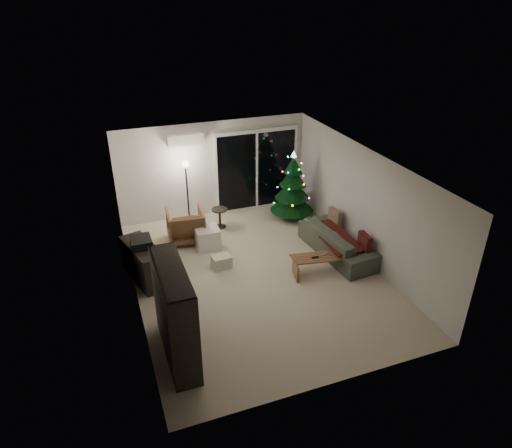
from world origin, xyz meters
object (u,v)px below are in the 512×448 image
Objects in this scene: bookshelf at (162,317)px; media_cabinet at (144,263)px; armchair at (186,225)px; sofa at (338,241)px; christmas_tree at (293,185)px; coffee_table at (321,264)px.

bookshelf is 2.45m from media_cabinet.
armchair is 3.62m from sofa.
media_cabinet is at bearing -158.45° from christmas_tree.
coffee_table is at bearing 122.42° from sofa.
christmas_tree is at bearing -169.82° from armchair.
armchair is 3.39m from coffee_table.
media_cabinet is at bearing 174.04° from coffee_table.
media_cabinet reaches higher than sofa.
media_cabinet is 1.04× the size of coffee_table.
coffee_table is at bearing -100.92° from christmas_tree.
christmas_tree is (4.09, 1.61, 0.51)m from media_cabinet.
christmas_tree is (2.91, 0.27, 0.52)m from armchair.
bookshelf is at bearing -135.42° from christmas_tree.
bookshelf is 3.88m from coffee_table.
bookshelf is at bearing -148.73° from coffee_table.
bookshelf is 1.34× the size of coffee_table.
armchair is 0.40× the size of sofa.
media_cabinet is 1.48× the size of armchair.
sofa is at bearing 47.65° from coffee_table.
media_cabinet is at bearing 105.34° from bookshelf.
sofa is at bearing 154.56° from armchair.
coffee_table is at bearing 140.07° from armchair.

